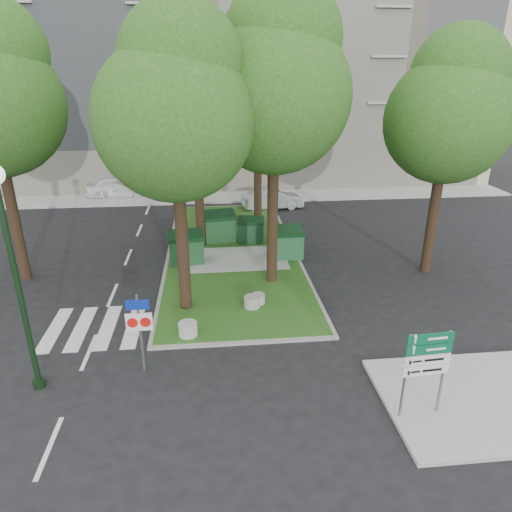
{
  "coord_description": "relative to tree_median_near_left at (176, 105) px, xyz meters",
  "views": [
    {
      "loc": [
        -0.43,
        -12.81,
        8.36
      ],
      "look_at": [
        1.15,
        2.65,
        2.0
      ],
      "focal_mm": 32.0,
      "sensor_mm": 36.0,
      "label": 1
    }
  ],
  "objects": [
    {
      "name": "dumpster_d",
      "position": [
        4.41,
        4.46,
        -6.49
      ],
      "size": [
        1.61,
        1.14,
        1.48
      ],
      "rotation": [
        0.0,
        0.0,
        0.02
      ],
      "color": "#154726",
      "rests_on": "median_island"
    },
    {
      "name": "dumpster_a",
      "position": [
        -0.23,
        4.28,
        -6.5
      ],
      "size": [
        1.68,
        1.27,
        1.46
      ],
      "rotation": [
        0.0,
        0.0,
        0.12
      ],
      "color": "#0F3818",
      "rests_on": "median_island"
    },
    {
      "name": "median_kerb",
      "position": [
        1.91,
        5.44,
        -7.27
      ],
      "size": [
        6.3,
        16.3,
        0.1
      ],
      "primitive_type": "cube",
      "color": "gray",
      "rests_on": "ground"
    },
    {
      "name": "zebra_crossing",
      "position": [
        -2.34,
        -1.06,
        -7.31
      ],
      "size": [
        5.0,
        3.0,
        0.01
      ],
      "primitive_type": "cube",
      "color": "silver",
      "rests_on": "ground"
    },
    {
      "name": "tree_median_far",
      "position": [
        3.7,
        9.5,
        1.0
      ],
      "size": [
        5.8,
        5.8,
        11.93
      ],
      "color": "black",
      "rests_on": "ground"
    },
    {
      "name": "tree_median_near_left",
      "position": [
        0.0,
        0.0,
        0.0
      ],
      "size": [
        5.2,
        5.2,
        10.53
      ],
      "color": "black",
      "rests_on": "ground"
    },
    {
      "name": "bollard_right",
      "position": [
        2.63,
        -0.04,
        -7.01
      ],
      "size": [
        0.51,
        0.51,
        0.36
      ],
      "primitive_type": "cylinder",
      "color": "#969792",
      "rests_on": "median_island"
    },
    {
      "name": "ground",
      "position": [
        1.41,
        -2.56,
        -7.32
      ],
      "size": [
        120.0,
        120.0,
        0.0
      ],
      "primitive_type": "plane",
      "color": "black",
      "rests_on": "ground"
    },
    {
      "name": "dumpster_b",
      "position": [
        1.37,
        7.07,
        -6.46
      ],
      "size": [
        1.8,
        1.39,
        1.54
      ],
      "rotation": [
        0.0,
        0.0,
        0.15
      ],
      "color": "#113C17",
      "rests_on": "median_island"
    },
    {
      "name": "median_island",
      "position": [
        1.91,
        5.44,
        -7.26
      ],
      "size": [
        6.0,
        16.0,
        0.12
      ],
      "primitive_type": "cube",
      "color": "#284914",
      "rests_on": "ground"
    },
    {
      "name": "dumpster_c",
      "position": [
        2.97,
        6.77,
        -6.6
      ],
      "size": [
        1.47,
        1.13,
        1.25
      ],
      "rotation": [
        0.0,
        0.0,
        -0.15
      ],
      "color": "black",
      "rests_on": "median_island"
    },
    {
      "name": "bollard_mid",
      "position": [
        2.36,
        -0.33,
        -6.98
      ],
      "size": [
        0.6,
        0.6,
        0.43
      ],
      "primitive_type": "cylinder",
      "color": "gray",
      "rests_on": "median_island"
    },
    {
      "name": "directional_sign",
      "position": [
        6.11,
        -6.46,
        -5.6
      ],
      "size": [
        1.2,
        0.14,
        2.41
      ],
      "rotation": [
        0.0,
        0.0,
        0.06
      ],
      "color": "slate",
      "rests_on": "sidewalk_corner"
    },
    {
      "name": "litter_bin",
      "position": [
        3.34,
        7.29,
        -6.85
      ],
      "size": [
        0.39,
        0.39,
        0.68
      ],
      "primitive_type": "cylinder",
      "color": "#C0C417",
      "rests_on": "median_island"
    },
    {
      "name": "apartment_building",
      "position": [
        1.41,
        23.44,
        0.68
      ],
      "size": [
        41.0,
        12.0,
        16.0
      ],
      "primitive_type": "cube",
      "color": "tan",
      "rests_on": "ground"
    },
    {
      "name": "car_silver",
      "position": [
        4.91,
        12.94,
        -6.67
      ],
      "size": [
        4.07,
        1.83,
        1.29
      ],
      "primitive_type": "imported",
      "rotation": [
        0.0,
        0.0,
        1.69
      ],
      "color": "#A5A9AD",
      "rests_on": "ground"
    },
    {
      "name": "sidewalk_corner",
      "position": [
        7.91,
        -6.06,
        -7.26
      ],
      "size": [
        5.0,
        4.0,
        0.12
      ],
      "primitive_type": "cube",
      "color": "#999993",
      "rests_on": "ground"
    },
    {
      "name": "tree_median_near_right",
      "position": [
        3.5,
        2.0,
        0.67
      ],
      "size": [
        5.6,
        5.6,
        11.46
      ],
      "color": "black",
      "rests_on": "ground"
    },
    {
      "name": "traffic_sign_pole",
      "position": [
        -1.2,
        -3.71,
        -5.69
      ],
      "size": [
        0.76,
        0.08,
        2.54
      ],
      "rotation": [
        0.0,
        0.0,
        -0.0
      ],
      "color": "slate",
      "rests_on": "ground"
    },
    {
      "name": "car_white",
      "position": [
        -5.46,
        16.94,
        -6.59
      ],
      "size": [
        4.41,
        2.05,
        1.46
      ],
      "primitive_type": "imported",
      "rotation": [
        0.0,
        0.0,
        1.65
      ],
      "color": "white",
      "rests_on": "ground"
    },
    {
      "name": "tree_street_right",
      "position": [
        10.5,
        2.5,
        -0.33
      ],
      "size": [
        5.0,
        5.0,
        10.06
      ],
      "color": "black",
      "rests_on": "ground"
    },
    {
      "name": "street_lamp",
      "position": [
        -4.07,
        -4.19,
        -3.34
      ],
      "size": [
        0.5,
        0.5,
        6.33
      ],
      "color": "black",
      "rests_on": "ground"
    },
    {
      "name": "bollard_left",
      "position": [
        0.05,
        -2.06,
        -6.97
      ],
      "size": [
        0.63,
        0.63,
        0.45
      ],
      "primitive_type": "cylinder",
      "color": "#A5A5A0",
      "rests_on": "median_island"
    },
    {
      "name": "tree_median_mid",
      "position": [
        0.5,
        6.5,
        -0.34
      ],
      "size": [
        4.8,
        4.8,
        9.99
      ],
      "color": "black",
      "rests_on": "ground"
    },
    {
      "name": "building_sidewalk",
      "position": [
        1.41,
        15.94,
        -7.26
      ],
      "size": [
        42.0,
        3.0,
        0.12
      ],
      "primitive_type": "cube",
      "color": "#999993",
      "rests_on": "ground"
    }
  ]
}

